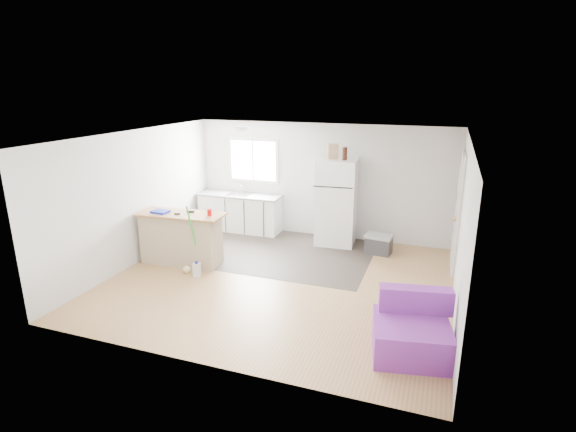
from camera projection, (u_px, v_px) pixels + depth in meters
The scene contains 19 objects.
room at pixel (279, 212), 7.19m from camera, with size 5.51×5.01×2.41m.
vinyl_zone at pixel (268, 250), 8.90m from camera, with size 4.05×2.50×0.00m, color #342C27.
window at pixel (253, 160), 9.84m from camera, with size 1.18×0.06×0.98m.
interior_door at pixel (458, 213), 7.77m from camera, with size 0.11×0.92×2.10m.
ceiling_fixture at pixel (242, 129), 8.33m from camera, with size 0.30×0.30×0.07m, color white.
kitchen_cabinets at pixel (240, 212), 9.98m from camera, with size 1.87×0.61×1.10m.
peninsula at pixel (181, 238), 8.13m from camera, with size 1.59×0.70×0.95m.
refrigerator at pixel (337, 202), 9.06m from camera, with size 0.82×0.79×1.75m.
cooler at pixel (379, 244), 8.68m from camera, with size 0.54×0.40×0.38m.
purple_seat at pixel (412, 332), 5.46m from camera, with size 1.04×1.01×0.74m.
cleaner_jug at pixel (197, 270), 7.65m from camera, with size 0.15×0.13×0.28m.
mop at pixel (189, 260), 7.79m from camera, with size 0.22×0.35×1.23m.
red_cup at pixel (210, 212), 7.83m from camera, with size 0.08×0.08×0.12m, color red.
blue_tray at pixel (160, 212), 8.03m from camera, with size 0.30×0.22×0.04m, color #1222B1.
tool_a at pixel (190, 212), 8.05m from camera, with size 0.14×0.05×0.03m, color black.
tool_b at pixel (177, 214), 7.92m from camera, with size 0.10×0.04×0.03m, color black.
cardboard_box at pixel (333, 151), 8.76m from camera, with size 0.20×0.10×0.30m, color tan.
bottle_left at pixel (344, 154), 8.63m from camera, with size 0.07×0.07×0.25m, color #3B150A.
bottle_right at pixel (345, 153), 8.67m from camera, with size 0.07×0.07×0.25m, color #3B150A.
Camera 1 is at (2.45, -6.47, 3.19)m, focal length 28.00 mm.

